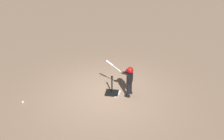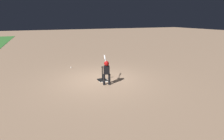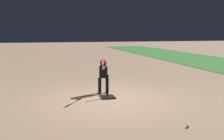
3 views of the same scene
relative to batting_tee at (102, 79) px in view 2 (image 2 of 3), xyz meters
name	(u,v)px [view 2 (image 2 of 3)]	position (x,y,z in m)	size (l,w,h in m)	color
ground_plane	(101,79)	(0.19, 0.03, -0.09)	(90.00, 90.00, 0.00)	#93755B
home_plate	(103,80)	(-0.05, -0.02, -0.08)	(0.44, 0.44, 0.02)	white
batting_tee	(102,79)	(0.00, 0.00, 0.00)	(0.47, 0.43, 0.72)	black
batter_child	(106,70)	(-0.60, 0.00, 0.64)	(1.00, 0.45, 1.24)	black
baseball	(71,67)	(2.96, 1.04, -0.05)	(0.07, 0.07, 0.07)	white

